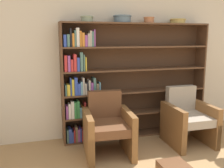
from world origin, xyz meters
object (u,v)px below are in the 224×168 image
object	(u,v)px
bookshelf	(122,82)
bowl_terracotta	(87,19)
bowl_stoneware	(149,20)
bowl_cream	(178,21)
bowl_olive	(122,19)
armchair_cushioned	(188,119)
armchair_leather	(108,127)

from	to	relation	value
bookshelf	bowl_terracotta	world-z (taller)	bowl_terracotta
bowl_stoneware	bowl_cream	size ratio (longest dim) A/B	0.65
bowl_olive	armchair_cushioned	bearing A→B (deg)	-31.71
bookshelf	armchair_cushioned	size ratio (longest dim) A/B	2.81
bowl_olive	armchair_leather	bearing A→B (deg)	-125.20
bookshelf	armchair_cushioned	distance (m)	1.17
bowl_stoneware	armchair_leather	bearing A→B (deg)	-146.66
armchair_leather	armchair_cushioned	bearing A→B (deg)	-176.02
bowl_stoneware	bowl_terracotta	bearing A→B (deg)	180.00
bowl_olive	armchair_cushioned	distance (m)	1.84
bowl_terracotta	armchair_cushioned	size ratio (longest dim) A/B	0.23
bookshelf	bowl_olive	bearing A→B (deg)	-120.62
bowl_cream	armchair_cushioned	size ratio (longest dim) A/B	0.31
bowl_olive	bowl_cream	bearing A→B (deg)	0.00
bowl_cream	armchair_cushioned	distance (m)	1.60
bookshelf	bowl_cream	size ratio (longest dim) A/B	9.05
bowl_terracotta	bowl_olive	bearing A→B (deg)	-0.00
bowl_terracotta	bookshelf	bearing A→B (deg)	1.85
bowl_terracotta	armchair_cushioned	distance (m)	2.15
bowl_terracotta	bowl_cream	bearing A→B (deg)	0.00
bookshelf	bowl_stoneware	distance (m)	1.08
bowl_olive	armchair_leather	distance (m)	1.66
armchair_cushioned	bowl_olive	bearing A→B (deg)	-30.73
bowl_olive	armchair_leather	world-z (taller)	bowl_olive
bowl_cream	bowl_stoneware	bearing A→B (deg)	180.00
bowl_terracotta	bowl_stoneware	bearing A→B (deg)	0.00
bowl_terracotta	bowl_olive	xyz separation A→B (m)	(0.55, -0.00, 0.01)
bowl_cream	armchair_leather	bearing A→B (deg)	-157.88
bookshelf	bowl_cream	bearing A→B (deg)	-1.08
bowl_stoneware	bowl_cream	xyz separation A→B (m)	(0.52, 0.00, -0.01)
bowl_olive	bowl_terracotta	bearing A→B (deg)	180.00
bookshelf	bowl_terracotta	size ratio (longest dim) A/B	12.28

